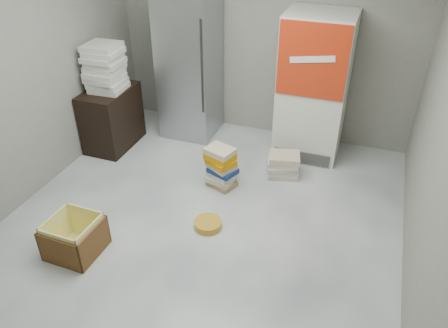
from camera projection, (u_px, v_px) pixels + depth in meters
ground at (191, 240)px, 4.37m from camera, size 5.00×5.00×0.00m
room_shell at (181, 68)px, 3.40m from camera, size 4.04×5.04×2.82m
steel_fridge at (190, 67)px, 5.80m from camera, size 0.70×0.72×1.90m
coke_cooler at (313, 87)px, 5.35m from camera, size 0.80×0.73×1.80m
wood_shelf at (112, 118)px, 5.76m from camera, size 0.50×0.80×0.80m
supply_box_stack at (105, 68)px, 5.38m from camera, size 0.45×0.45×0.58m
phonebook_stack_main at (221, 167)px, 5.02m from camera, size 0.40×0.38×0.52m
phonebook_stack_side at (283, 165)px, 5.26m from camera, size 0.44×0.39×0.30m
cardboard_box at (75, 239)px, 4.16m from camera, size 0.48×0.48×0.38m
bucket_lid at (208, 224)px, 4.52m from camera, size 0.29×0.29×0.08m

